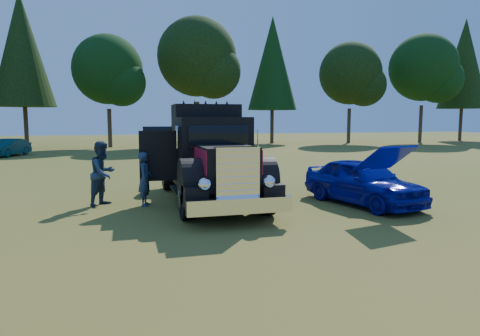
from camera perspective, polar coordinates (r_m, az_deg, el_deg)
name	(u,v)px	position (r m, az deg, el deg)	size (l,w,h in m)	color
ground	(238,218)	(11.09, -0.22, -6.72)	(120.00, 120.00, 0.00)	#3E5218
treeline	(112,57)	(38.40, -16.71, 14.04)	(72.10, 24.04, 13.84)	#2D2116
diamond_t_truck	(211,161)	(13.01, -3.87, 0.96)	(3.38, 7.16, 3.00)	black
hotrod_coupe	(363,181)	(13.25, 16.08, -1.73)	(2.49, 4.41, 1.89)	#060896
spectator_near	(145,179)	(12.85, -12.54, -1.45)	(0.58, 0.38, 1.58)	#1F2E4A
spectator_far	(103,173)	(13.23, -17.79, -0.68)	(0.92, 0.72, 1.90)	#1B2740
distant_teal_car	(8,148)	(33.16, -28.49, 2.42)	(1.25, 3.60, 1.18)	#0B4445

